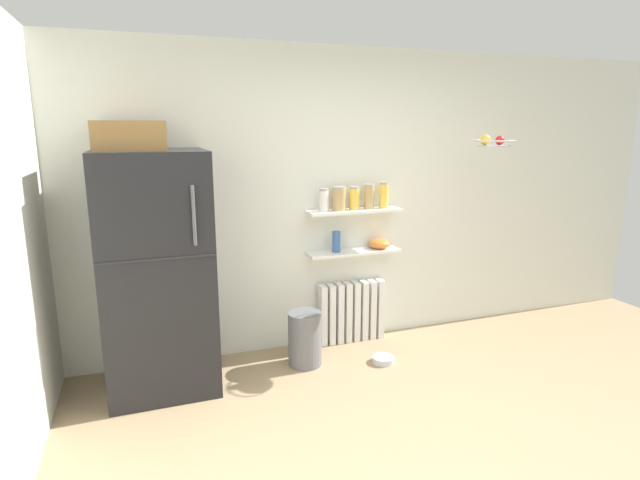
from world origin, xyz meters
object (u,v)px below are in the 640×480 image
pet_food_bowl (383,360)px  hanging_fruit_basket (493,142)px  storage_jar_0 (324,200)px  trash_bin (305,339)px  radiator (351,312)px  storage_jar_3 (369,197)px  refrigerator (156,267)px  storage_jar_4 (384,195)px  storage_jar_1 (339,199)px  storage_jar_2 (354,198)px  vase (336,242)px  shelf_bowl (379,244)px

pet_food_bowl → hanging_fruit_basket: hanging_fruit_basket is taller
storage_jar_0 → trash_bin: 1.17m
radiator → storage_jar_3: storage_jar_3 is taller
storage_jar_3 → pet_food_bowl: (-0.06, -0.48, -1.31)m
radiator → trash_bin: (-0.55, -0.32, -0.05)m
refrigerator → storage_jar_4: 2.01m
storage_jar_1 → storage_jar_2: storage_jar_1 is taller
storage_jar_1 → storage_jar_2: bearing=0.0°
refrigerator → storage_jar_2: (1.67, 0.25, 0.40)m
storage_jar_2 → pet_food_bowl: storage_jar_2 is taller
storage_jar_0 → trash_bin: (-0.27, -0.29, -1.10)m
refrigerator → storage_jar_2: size_ratio=9.81×
storage_jar_0 → pet_food_bowl: (0.36, -0.48, -1.30)m
storage_jar_3 → vase: storage_jar_3 is taller
storage_jar_0 → storage_jar_1: 0.14m
vase → hanging_fruit_basket: 1.55m
storage_jar_2 → vase: storage_jar_2 is taller
storage_jar_1 → trash_bin: storage_jar_1 is taller
refrigerator → pet_food_bowl: (1.75, -0.23, -0.91)m
refrigerator → hanging_fruit_basket: refrigerator is taller
storage_jar_2 → shelf_bowl: storage_jar_2 is taller
vase → shelf_bowl: 0.42m
shelf_bowl → storage_jar_4: bearing=-0.0°
refrigerator → storage_jar_0: size_ratio=10.16×
storage_jar_3 → hanging_fruit_basket: (0.91, -0.46, 0.48)m
storage_jar_1 → trash_bin: 1.21m
trash_bin → storage_jar_1: bearing=35.5°
radiator → trash_bin: size_ratio=1.37×
storage_jar_1 → shelf_bowl: (0.39, 0.00, -0.42)m
storage_jar_2 → shelf_bowl: size_ratio=1.05×
pet_food_bowl → hanging_fruit_basket: bearing=1.3°
radiator → storage_jar_3: (0.14, -0.03, 1.06)m
storage_jar_3 → storage_jar_4: storage_jar_4 is taller
vase → pet_food_bowl: 1.08m
refrigerator → radiator: bearing=9.5°
storage_jar_4 → storage_jar_0: bearing=180.0°
storage_jar_1 → trash_bin: (-0.41, -0.29, -1.10)m
storage_jar_0 → trash_bin: storage_jar_0 is taller
refrigerator → storage_jar_3: 1.87m
shelf_bowl → storage_jar_2: bearing=180.0°
storage_jar_1 → shelf_bowl: bearing=0.0°
storage_jar_1 → hanging_fruit_basket: (1.19, -0.46, 0.48)m
trash_bin → pet_food_bowl: (0.63, -0.19, -0.20)m
radiator → trash_bin: bearing=-149.6°
storage_jar_2 → refrigerator: bearing=-171.5°
vase → trash_bin: 0.88m
refrigerator → hanging_fruit_basket: 2.87m
storage_jar_0 → storage_jar_3: 0.42m
refrigerator → storage_jar_1: (1.53, 0.25, 0.40)m
refrigerator → pet_food_bowl: size_ratio=10.58×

